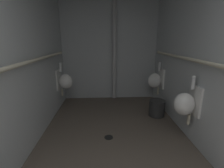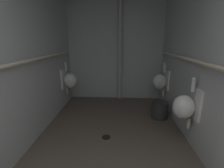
# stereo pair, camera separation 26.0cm
# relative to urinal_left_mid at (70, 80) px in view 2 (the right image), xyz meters

# --- Properties ---
(floor) EXTENTS (2.48, 4.08, 0.08)m
(floor) POSITION_rel_urinal_left_mid_xyz_m (1.03, -1.41, -0.66)
(floor) COLOR brown
(floor) RESTS_ON ground
(wall_left) EXTENTS (0.06, 4.08, 2.73)m
(wall_left) POSITION_rel_urinal_left_mid_xyz_m (-0.18, -1.41, 0.74)
(wall_left) COLOR #B5BBBC
(wall_left) RESTS_ON ground
(wall_right) EXTENTS (0.06, 4.08, 2.73)m
(wall_right) POSITION_rel_urinal_left_mid_xyz_m (2.24, -1.41, 0.74)
(wall_right) COLOR #B5BBBC
(wall_right) RESTS_ON ground
(wall_back) EXTENTS (2.48, 0.06, 2.73)m
(wall_back) POSITION_rel_urinal_left_mid_xyz_m (1.03, 0.60, 0.74)
(wall_back) COLOR #B5BBBC
(wall_back) RESTS_ON ground
(urinal_left_mid) EXTENTS (0.32, 0.30, 0.76)m
(urinal_left_mid) POSITION_rel_urinal_left_mid_xyz_m (0.00, 0.00, 0.00)
(urinal_left_mid) COLOR white
(urinal_right_mid) EXTENTS (0.32, 0.30, 0.76)m
(urinal_right_mid) POSITION_rel_urinal_left_mid_xyz_m (2.06, -1.40, 0.00)
(urinal_right_mid) COLOR white
(urinal_right_far) EXTENTS (0.32, 0.30, 0.76)m
(urinal_right_far) POSITION_rel_urinal_left_mid_xyz_m (2.06, -0.01, 0.00)
(urinal_right_far) COLOR white
(supply_pipe_left) EXTENTS (0.06, 3.31, 0.06)m
(supply_pipe_left) POSITION_rel_urinal_left_mid_xyz_m (-0.09, -1.42, 0.61)
(supply_pipe_left) COLOR beige
(supply_pipe_right) EXTENTS (0.06, 3.32, 0.06)m
(supply_pipe_right) POSITION_rel_urinal_left_mid_xyz_m (2.15, -1.44, 0.61)
(supply_pipe_right) COLOR beige
(standpipe_back_wall) EXTENTS (0.11, 0.11, 2.68)m
(standpipe_back_wall) POSITION_rel_urinal_left_mid_xyz_m (1.15, 0.49, 0.74)
(standpipe_back_wall) COLOR #B2B2B2
(standpipe_back_wall) RESTS_ON ground
(floor_drain) EXTENTS (0.14, 0.14, 0.01)m
(floor_drain) POSITION_rel_urinal_left_mid_xyz_m (0.94, -1.27, -0.62)
(floor_drain) COLOR black
(floor_drain) RESTS_ON ground
(waste_bin) EXTENTS (0.31, 0.31, 0.33)m
(waste_bin) POSITION_rel_urinal_left_mid_xyz_m (1.95, -0.54, -0.45)
(waste_bin) COLOR #2D2D2D
(waste_bin) RESTS_ON ground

